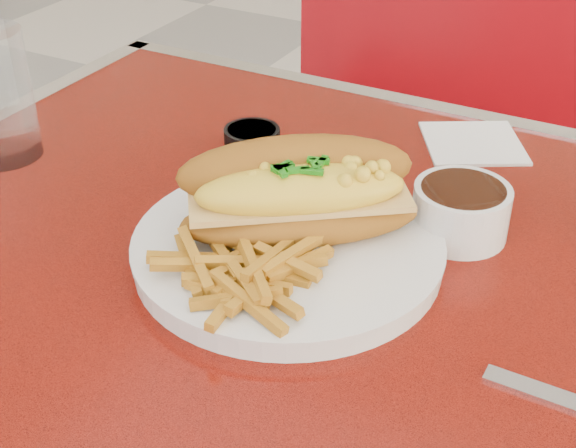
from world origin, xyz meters
The scene contains 9 objects.
diner_table centered at (0.00, 0.00, 0.61)m, with size 1.23×0.83×0.77m.
booth_bench_far centered at (0.00, 0.81, 0.29)m, with size 1.20×0.51×0.90m.
dinner_plate centered at (-0.12, 0.00, 0.78)m, with size 0.38×0.38×0.02m.
mac_hoagie centered at (-0.12, 0.02, 0.83)m, with size 0.25×0.22×0.10m.
fries_pile centered at (-0.13, -0.07, 0.81)m, with size 0.12×0.11×0.04m, color orange, non-canonical shape.
fork centered at (-0.10, -0.06, 0.79)m, with size 0.04×0.14×0.00m.
gravy_ramekin centered at (0.01, 0.12, 0.80)m, with size 0.12×0.12×0.05m.
sauce_cup_left centered at (-0.26, 0.17, 0.79)m, with size 0.07×0.07×0.03m.
paper_napkin centered at (-0.03, 0.32, 0.77)m, with size 0.11×0.11×0.00m, color white.
Camera 1 is at (0.18, -0.56, 1.22)m, focal length 50.00 mm.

